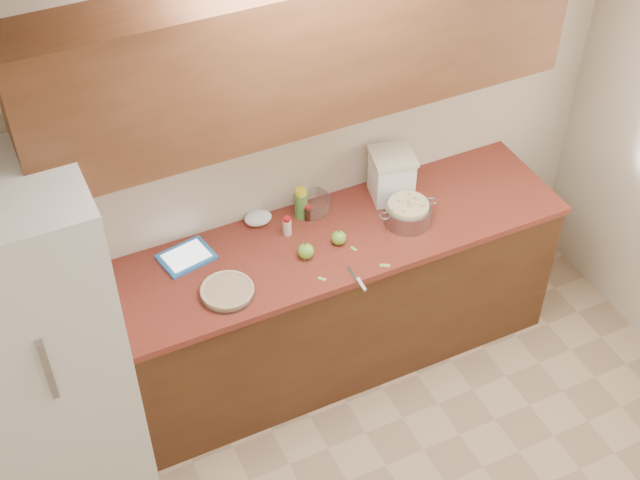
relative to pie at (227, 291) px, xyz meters
name	(u,v)px	position (x,y,z in m)	size (l,w,h in m)	color
room_shell	(491,410)	(0.56, -1.33, 0.36)	(3.60, 3.60, 3.60)	tan
counter_run	(320,303)	(0.56, 0.15, -0.48)	(2.64, 0.68, 0.92)	#4C2C15
upper_cabinets	(305,49)	(0.56, 0.30, 1.01)	(2.60, 0.34, 0.70)	brown
fridge	(39,341)	(-0.88, 0.11, -0.04)	(0.70, 0.70, 1.80)	silver
pie	(227,291)	(0.00, 0.00, 0.00)	(0.27, 0.27, 0.04)	silver
colander	(408,213)	(1.04, 0.09, 0.04)	(0.33, 0.24, 0.12)	gray
flour_canister	(392,175)	(1.06, 0.32, 0.12)	(0.27, 0.27, 0.28)	white
tablet	(186,257)	(-0.09, 0.32, -0.01)	(0.29, 0.24, 0.02)	blue
paring_knife	(360,283)	(0.61, -0.21, -0.01)	(0.03, 0.18, 0.02)	gray
lemon_bottle	(301,204)	(0.56, 0.37, 0.07)	(0.07, 0.07, 0.18)	#4C8C38
cinnamon_shaker	(287,226)	(0.43, 0.27, 0.03)	(0.04, 0.04, 0.11)	beige
vanilla_bottle	(308,213)	(0.58, 0.33, 0.02)	(0.03, 0.03, 0.09)	black
mixing_bowl	(311,203)	(0.63, 0.39, 0.02)	(0.21, 0.21, 0.08)	silver
paper_towel	(258,218)	(0.33, 0.42, 0.01)	(0.15, 0.12, 0.06)	white
apple_left	(306,251)	(0.45, 0.07, 0.02)	(0.08, 0.08, 0.09)	#70AF30
apple_center	(339,238)	(0.64, 0.09, 0.02)	(0.08, 0.08, 0.09)	#70AF30
peel_a	(354,249)	(0.69, 0.02, -0.02)	(0.04, 0.01, 0.00)	#8DC35E
peel_b	(385,265)	(0.77, -0.15, -0.02)	(0.05, 0.02, 0.00)	#8DC35E
peel_c	(322,279)	(0.45, -0.10, -0.02)	(0.04, 0.02, 0.00)	#8DC35E
peel_d	(303,257)	(0.44, 0.08, -0.02)	(0.05, 0.02, 0.00)	#8DC35E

